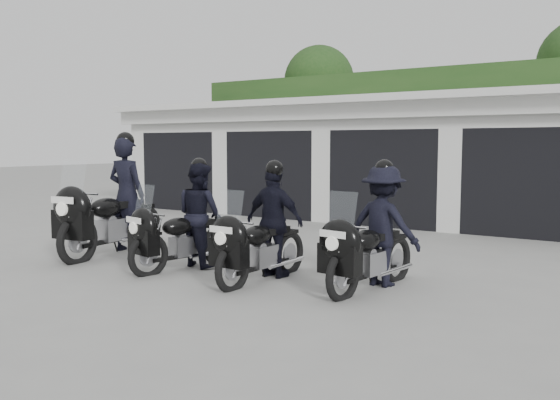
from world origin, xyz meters
The scene contains 7 objects.
ground centered at (0.00, 0.00, 0.00)m, with size 80.00×80.00×0.00m, color gray.
garage_block centered at (0.00, 8.06, 1.42)m, with size 16.40×6.80×2.96m.
background_vegetation centered at (0.37, 12.92, 2.77)m, with size 20.00×3.90×5.80m.
police_bike_a centered at (-2.44, -0.15, 0.85)m, with size 0.91×2.47×2.15m.
police_bike_b centered at (-0.61, -0.25, 0.72)m, with size 0.95×1.95×1.72m.
police_bike_c centered at (0.80, -0.25, 0.72)m, with size 0.95×1.96×1.71m.
police_bike_d centered at (2.27, 0.15, 0.74)m, with size 1.09×1.98×1.73m.
Camera 1 is at (5.41, -6.93, 1.88)m, focal length 38.00 mm.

